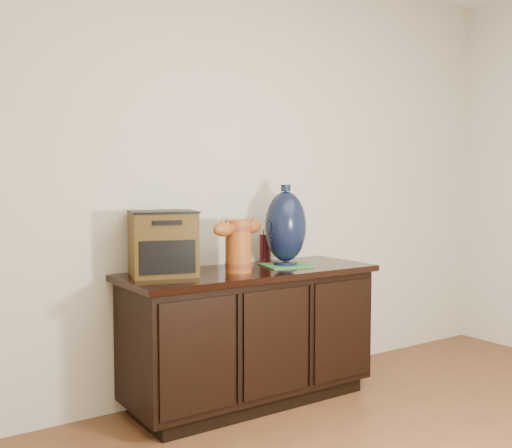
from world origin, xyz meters
TOP-DOWN VIEW (x-y plane):
  - sideboard at (0.00, 2.23)m, footprint 1.46×0.56m
  - terracotta_vessel at (-0.10, 2.18)m, footprint 0.40×0.20m
  - tv_radio at (-0.49, 2.30)m, footprint 0.40×0.35m
  - green_mat at (0.25, 2.23)m, footprint 0.30×0.30m
  - lamp_base at (0.25, 2.23)m, footprint 0.29×0.29m
  - spray_can at (0.24, 2.42)m, footprint 0.07×0.07m

SIDE VIEW (x-z plane):
  - sideboard at x=0.00m, z-range 0.01..0.76m
  - green_mat at x=0.25m, z-range 0.76..0.76m
  - spray_can at x=0.24m, z-range 0.75..0.95m
  - terracotta_vessel at x=-0.10m, z-range 0.77..1.06m
  - tv_radio at x=-0.49m, z-range 0.75..1.09m
  - lamp_base at x=0.25m, z-range 0.75..1.22m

